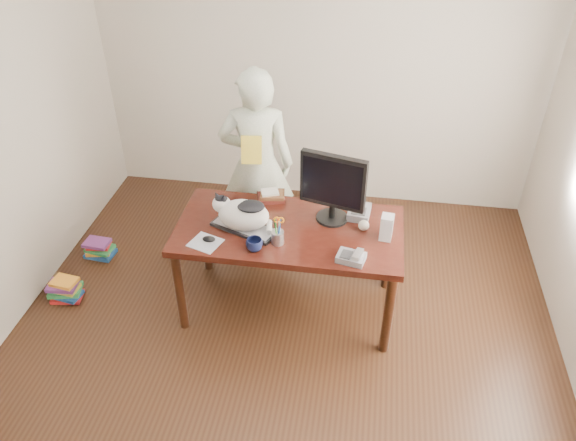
# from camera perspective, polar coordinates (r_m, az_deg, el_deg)

# --- Properties ---
(room) EXTENTS (4.50, 4.50, 4.50)m
(room) POSITION_cam_1_polar(r_m,az_deg,el_deg) (3.13, -1.57, 1.60)
(room) COLOR black
(room) RESTS_ON ground
(desk) EXTENTS (1.60, 0.80, 0.75)m
(desk) POSITION_cam_1_polar(r_m,az_deg,el_deg) (4.11, 0.28, -1.76)
(desk) COLOR black
(desk) RESTS_ON ground
(keyboard) EXTENTS (0.50, 0.34, 0.03)m
(keyboard) POSITION_cam_1_polar(r_m,az_deg,el_deg) (3.95, -4.45, -0.71)
(keyboard) COLOR black
(keyboard) RESTS_ON desk
(cat) EXTENTS (0.46, 0.33, 0.26)m
(cat) POSITION_cam_1_polar(r_m,az_deg,el_deg) (3.89, -4.73, 0.76)
(cat) COLOR silver
(cat) RESTS_ON keyboard
(monitor) EXTENTS (0.47, 0.28, 0.53)m
(monitor) POSITION_cam_1_polar(r_m,az_deg,el_deg) (3.88, 4.59, 3.61)
(monitor) COLOR black
(monitor) RESTS_ON desk
(pen_cup) EXTENTS (0.09, 0.09, 0.22)m
(pen_cup) POSITION_cam_1_polar(r_m,az_deg,el_deg) (3.79, -1.05, -1.57)
(pen_cup) COLOR #9B9CA1
(pen_cup) RESTS_ON desk
(mousepad) EXTENTS (0.25, 0.24, 0.00)m
(mousepad) POSITION_cam_1_polar(r_m,az_deg,el_deg) (3.86, -8.38, -2.25)
(mousepad) COLOR #B2B7BF
(mousepad) RESTS_ON desk
(mouse) EXTENTS (0.10, 0.08, 0.04)m
(mouse) POSITION_cam_1_polar(r_m,az_deg,el_deg) (3.86, -8.04, -1.87)
(mouse) COLOR black
(mouse) RESTS_ON mousepad
(coffee_mug) EXTENTS (0.15, 0.15, 0.09)m
(coffee_mug) POSITION_cam_1_polar(r_m,az_deg,el_deg) (3.75, -3.44, -2.47)
(coffee_mug) COLOR #0D1437
(coffee_mug) RESTS_ON desk
(phone) EXTENTS (0.20, 0.17, 0.08)m
(phone) POSITION_cam_1_polar(r_m,az_deg,el_deg) (3.69, 6.49, -3.71)
(phone) COLOR slate
(phone) RESTS_ON desk
(speaker) EXTENTS (0.09, 0.10, 0.18)m
(speaker) POSITION_cam_1_polar(r_m,az_deg,el_deg) (3.87, 9.99, -0.69)
(speaker) COLOR #B0B0B3
(speaker) RESTS_ON desk
(baseball) EXTENTS (0.08, 0.08, 0.08)m
(baseball) POSITION_cam_1_polar(r_m,az_deg,el_deg) (3.96, 7.70, -0.49)
(baseball) COLOR white
(baseball) RESTS_ON desk
(book_stack) EXTENTS (0.23, 0.19, 0.08)m
(book_stack) POSITION_cam_1_polar(r_m,az_deg,el_deg) (4.24, -1.69, 2.52)
(book_stack) COLOR #4B1814
(book_stack) RESTS_ON desk
(calculator) EXTENTS (0.17, 0.22, 0.06)m
(calculator) POSITION_cam_1_polar(r_m,az_deg,el_deg) (4.10, 7.25, 0.86)
(calculator) COLOR slate
(calculator) RESTS_ON desk
(person) EXTENTS (0.64, 0.46, 1.65)m
(person) POSITION_cam_1_polar(r_m,az_deg,el_deg) (4.56, -3.17, 5.67)
(person) COLOR white
(person) RESTS_ON ground
(held_book) EXTENTS (0.16, 0.11, 0.22)m
(held_book) POSITION_cam_1_polar(r_m,az_deg,el_deg) (4.31, -3.73, 7.16)
(held_book) COLOR gold
(held_book) RESTS_ON person
(book_pile_a) EXTENTS (0.27, 0.22, 0.18)m
(book_pile_a) POSITION_cam_1_polar(r_m,az_deg,el_deg) (4.78, -21.67, -6.55)
(book_pile_a) COLOR red
(book_pile_a) RESTS_ON ground
(book_pile_b) EXTENTS (0.26, 0.20, 0.15)m
(book_pile_b) POSITION_cam_1_polar(r_m,az_deg,el_deg) (5.13, -18.63, -2.71)
(book_pile_b) COLOR navy
(book_pile_b) RESTS_ON ground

